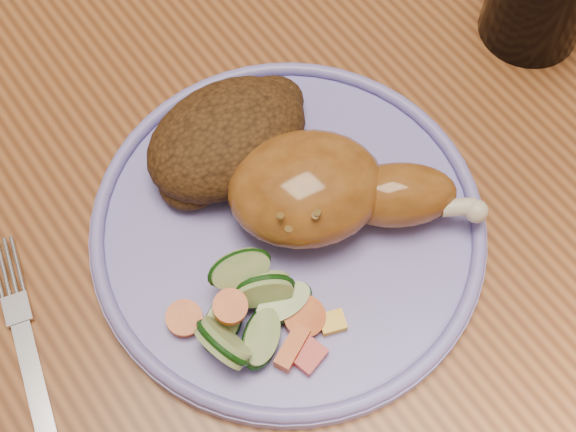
{
  "coord_description": "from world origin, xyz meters",
  "views": [
    {
      "loc": [
        -0.23,
        -0.34,
        1.27
      ],
      "look_at": [
        -0.08,
        -0.14,
        0.78
      ],
      "focal_mm": 50.0,
      "sensor_mm": 36.0,
      "label": 1
    }
  ],
  "objects": [
    {
      "name": "vegetable_pile",
      "position": [
        -0.14,
        -0.18,
        0.78
      ],
      "size": [
        0.1,
        0.1,
        0.05
      ],
      "color": "#A50A05",
      "rests_on": "plate"
    },
    {
      "name": "plate",
      "position": [
        -0.08,
        -0.14,
        0.76
      ],
      "size": [
        0.28,
        0.28,
        0.01
      ],
      "primitive_type": "cylinder",
      "color": "#7A71CB",
      "rests_on": "dining_table"
    },
    {
      "name": "rice_pilaf",
      "position": [
        -0.08,
        -0.07,
        0.78
      ],
      "size": [
        0.13,
        0.09,
        0.05
      ],
      "color": "#402610",
      "rests_on": "plate"
    },
    {
      "name": "fork",
      "position": [
        -0.28,
        -0.12,
        0.75
      ],
      "size": [
        0.06,
        0.16,
        0.0
      ],
      "color": "silver",
      "rests_on": "dining_table"
    },
    {
      "name": "plate_rim",
      "position": [
        -0.08,
        -0.14,
        0.77
      ],
      "size": [
        0.28,
        0.28,
        0.01
      ],
      "primitive_type": "torus",
      "color": "#7A71CB",
      "rests_on": "plate"
    },
    {
      "name": "chicken_leg",
      "position": [
        -0.05,
        -0.15,
        0.79
      ],
      "size": [
        0.16,
        0.15,
        0.06
      ],
      "color": "brown",
      "rests_on": "plate"
    },
    {
      "name": "dining_table",
      "position": [
        0.0,
        0.0,
        0.67
      ],
      "size": [
        0.9,
        1.4,
        0.75
      ],
      "color": "brown",
      "rests_on": "ground"
    },
    {
      "name": "ground",
      "position": [
        0.0,
        0.0,
        0.0
      ],
      "size": [
        4.0,
        4.0,
        0.0
      ],
      "primitive_type": "plane",
      "color": "brown",
      "rests_on": "ground"
    }
  ]
}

